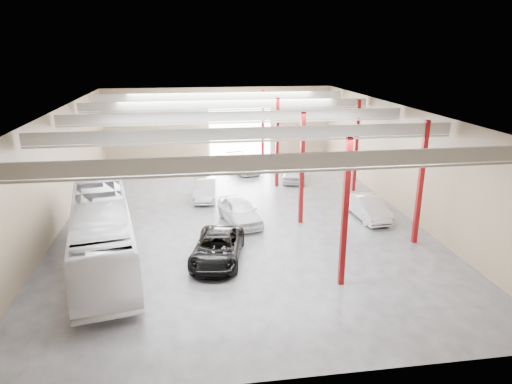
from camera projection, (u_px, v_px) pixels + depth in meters
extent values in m
cube|color=#3F3E43|center=(238.00, 214.00, 30.44)|extent=(22.00, 32.00, 0.01)
cube|color=#B6B6B1|center=(236.00, 109.00, 28.31)|extent=(22.00, 32.00, 0.12)
cube|color=#7E664E|center=(219.00, 124.00, 44.45)|extent=(22.00, 0.12, 7.00)
cube|color=#7E664E|center=(292.00, 287.00, 14.30)|extent=(22.00, 0.12, 7.00)
cube|color=#7E664E|center=(58.00, 170.00, 27.83)|extent=(0.12, 32.00, 7.00)
cube|color=#7E664E|center=(398.00, 158.00, 30.91)|extent=(0.12, 32.00, 7.00)
cube|color=white|center=(240.00, 134.00, 44.89)|extent=(6.00, 0.20, 5.00)
cube|color=maroon|center=(345.00, 214.00, 20.48)|extent=(0.25, 0.25, 7.00)
cube|color=maroon|center=(302.00, 169.00, 28.02)|extent=(0.25, 0.25, 7.00)
cube|color=maroon|center=(277.00, 143.00, 35.56)|extent=(0.25, 0.25, 7.00)
cube|color=maroon|center=(263.00, 128.00, 42.15)|extent=(0.25, 0.25, 7.00)
cube|color=maroon|center=(420.00, 184.00, 25.05)|extent=(0.25, 0.25, 7.00)
cube|color=maroon|center=(356.00, 146.00, 34.47)|extent=(0.25, 0.25, 7.00)
cube|color=#B0B0AB|center=(270.00, 162.00, 17.14)|extent=(21.60, 0.15, 0.60)
cube|color=#B0B0AB|center=(270.00, 172.00, 17.26)|extent=(21.60, 0.10, 0.10)
cube|color=#B0B0AB|center=(249.00, 133.00, 22.79)|extent=(21.60, 0.15, 0.60)
cube|color=#B0B0AB|center=(249.00, 141.00, 22.91)|extent=(21.60, 0.10, 0.10)
cube|color=#B0B0AB|center=(236.00, 116.00, 28.45)|extent=(21.60, 0.15, 0.60)
cube|color=#B0B0AB|center=(236.00, 122.00, 28.57)|extent=(21.60, 0.10, 0.10)
cube|color=#B0B0AB|center=(228.00, 105.00, 34.10)|extent=(21.60, 0.15, 0.60)
cube|color=#B0B0AB|center=(228.00, 110.00, 34.22)|extent=(21.60, 0.10, 0.10)
cube|color=#B0B0AB|center=(222.00, 96.00, 39.75)|extent=(21.60, 0.15, 0.60)
cube|color=#B0B0AB|center=(222.00, 101.00, 39.87)|extent=(21.60, 0.10, 0.10)
imported|color=white|center=(102.00, 234.00, 22.98)|extent=(4.95, 12.27, 3.33)
imported|color=black|center=(218.00, 248.00, 23.65)|extent=(3.46, 5.63, 1.46)
imported|color=silver|center=(240.00, 211.00, 28.78)|extent=(2.87, 4.94, 1.58)
imported|color=silver|center=(205.00, 189.00, 33.42)|extent=(1.87, 4.50, 1.45)
imported|color=gray|center=(243.00, 164.00, 40.78)|extent=(3.01, 5.11, 1.39)
imported|color=silver|center=(368.00, 207.00, 29.59)|extent=(1.85, 4.57, 1.48)
imported|color=silver|center=(293.00, 171.00, 38.10)|extent=(2.66, 4.80, 1.55)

